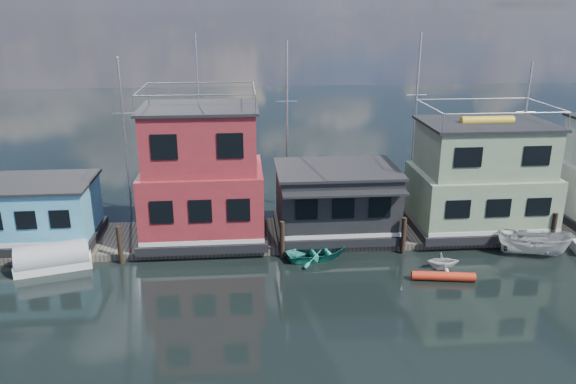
{
  "coord_description": "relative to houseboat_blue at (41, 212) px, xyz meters",
  "views": [
    {
      "loc": [
        -6.15,
        -19.91,
        13.74
      ],
      "look_at": [
        -3.43,
        12.0,
        3.0
      ],
      "focal_mm": 35.0,
      "sensor_mm": 36.0,
      "label": 1
    }
  ],
  "objects": [
    {
      "name": "ground",
      "position": [
        18.0,
        -12.0,
        -2.21
      ],
      "size": [
        160.0,
        160.0,
        0.0
      ],
      "primitive_type": "plane",
      "color": "black",
      "rests_on": "ground"
    },
    {
      "name": "dock",
      "position": [
        18.0,
        0.0,
        -2.01
      ],
      "size": [
        48.0,
        5.0,
        0.4
      ],
      "primitive_type": "cube",
      "color": "#595147",
      "rests_on": "ground"
    },
    {
      "name": "houseboat_blue",
      "position": [
        0.0,
        0.0,
        0.0
      ],
      "size": [
        6.4,
        4.9,
        3.66
      ],
      "color": "black",
      "rests_on": "dock"
    },
    {
      "name": "houseboat_red",
      "position": [
        9.5,
        0.0,
        1.9
      ],
      "size": [
        7.4,
        5.9,
        11.86
      ],
      "color": "black",
      "rests_on": "dock"
    },
    {
      "name": "houseboat_dark",
      "position": [
        17.5,
        -0.02,
        0.21
      ],
      "size": [
        7.4,
        6.1,
        4.06
      ],
      "color": "black",
      "rests_on": "dock"
    },
    {
      "name": "houseboat_green",
      "position": [
        26.5,
        0.0,
        1.34
      ],
      "size": [
        8.4,
        5.9,
        7.03
      ],
      "color": "black",
      "rests_on": "dock"
    },
    {
      "name": "pilings",
      "position": [
        17.67,
        -2.8,
        -1.11
      ],
      "size": [
        42.28,
        0.28,
        2.2
      ],
      "color": "#2D2116",
      "rests_on": "ground"
    },
    {
      "name": "background_masts",
      "position": [
        22.76,
        6.0,
        3.35
      ],
      "size": [
        36.4,
        0.16,
        12.0
      ],
      "color": "silver",
      "rests_on": "ground"
    },
    {
      "name": "tarp_runabout",
      "position": [
        1.44,
        -3.15,
        -1.61
      ],
      "size": [
        4.2,
        2.54,
        1.59
      ],
      "rotation": [
        0.0,
        0.0,
        0.27
      ],
      "color": "silver",
      "rests_on": "ground"
    },
    {
      "name": "dinghy_white",
      "position": [
        22.59,
        -4.99,
        -1.73
      ],
      "size": [
        1.9,
        1.67,
        0.96
      ],
      "primitive_type": "imported",
      "rotation": [
        0.0,
        0.0,
        1.52
      ],
      "color": "silver",
      "rests_on": "ground"
    },
    {
      "name": "dinghy_teal",
      "position": [
        15.99,
        -3.07,
        -1.83
      ],
      "size": [
        4.07,
        3.31,
        0.74
      ],
      "primitive_type": "imported",
      "rotation": [
        0.0,
        0.0,
        1.8
      ],
      "color": "teal",
      "rests_on": "ground"
    },
    {
      "name": "red_kayak",
      "position": [
        22.18,
        -6.31,
        -1.97
      ],
      "size": [
        3.31,
        1.0,
        0.48
      ],
      "primitive_type": "cylinder",
      "rotation": [
        0.0,
        1.57,
        -0.16
      ],
      "color": "red",
      "rests_on": "ground"
    },
    {
      "name": "motorboat",
      "position": [
        28.39,
        -3.77,
        -1.42
      ],
      "size": [
        4.32,
        2.86,
        1.56
      ],
      "primitive_type": "imported",
      "rotation": [
        0.0,
        0.0,
        1.21
      ],
      "color": "silver",
      "rests_on": "ground"
    }
  ]
}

